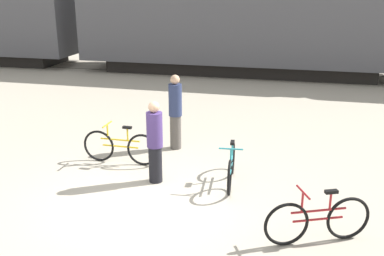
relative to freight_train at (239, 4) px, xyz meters
The scene contains 9 objects.
ground_plane 12.74m from the freight_train, 90.00° to the right, with size 80.00×80.00×0.00m, color #B2A893.
freight_train is the anchor object (origin of this frame).
rail_near 3.03m from the freight_train, 90.00° to the right, with size 54.63×0.07×0.01m, color #4C4238.
rail_far 3.03m from the freight_train, 90.00° to the left, with size 54.63×0.07×0.01m, color #4C4238.
bicycle_teal 11.77m from the freight_train, 82.40° to the right, with size 0.46×1.68×0.85m.
bicycle_yellow 11.26m from the freight_train, 95.35° to the right, with size 1.76×0.46×0.90m.
bicycle_maroon 13.79m from the freight_train, 76.62° to the right, with size 1.60×0.75×0.89m.
person_in_navy 9.93m from the freight_train, 90.55° to the right, with size 0.31×0.31×1.81m.
person_in_purple 11.84m from the freight_train, 89.86° to the right, with size 0.32×0.32×1.67m.
Camera 1 is at (2.70, -7.15, 3.85)m, focal length 42.00 mm.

